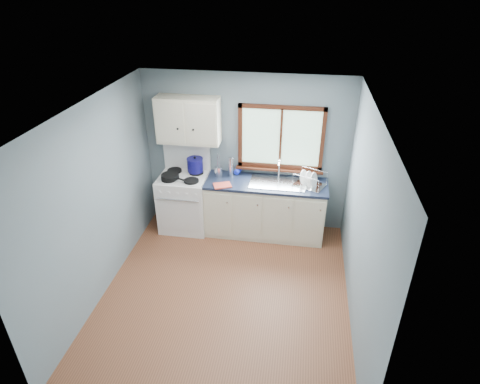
# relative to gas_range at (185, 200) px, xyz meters

# --- Properties ---
(floor) EXTENTS (3.20, 3.60, 0.02)m
(floor) POSITION_rel_gas_range_xyz_m (0.95, -1.47, -0.50)
(floor) COLOR brown
(floor) RESTS_ON ground
(ceiling) EXTENTS (3.20, 3.60, 0.02)m
(ceiling) POSITION_rel_gas_range_xyz_m (0.95, -1.47, 2.02)
(ceiling) COLOR white
(ceiling) RESTS_ON wall_back
(wall_back) EXTENTS (3.20, 0.02, 2.50)m
(wall_back) POSITION_rel_gas_range_xyz_m (0.95, 0.34, 0.76)
(wall_back) COLOR slate
(wall_back) RESTS_ON ground
(wall_front) EXTENTS (3.20, 0.02, 2.50)m
(wall_front) POSITION_rel_gas_range_xyz_m (0.95, -3.28, 0.76)
(wall_front) COLOR slate
(wall_front) RESTS_ON ground
(wall_left) EXTENTS (0.02, 3.60, 2.50)m
(wall_left) POSITION_rel_gas_range_xyz_m (-0.66, -1.47, 0.76)
(wall_left) COLOR slate
(wall_left) RESTS_ON ground
(wall_right) EXTENTS (0.02, 3.60, 2.50)m
(wall_right) POSITION_rel_gas_range_xyz_m (2.56, -1.47, 0.76)
(wall_right) COLOR slate
(wall_right) RESTS_ON ground
(gas_range) EXTENTS (0.76, 0.69, 1.36)m
(gas_range) POSITION_rel_gas_range_xyz_m (0.00, 0.00, 0.00)
(gas_range) COLOR white
(gas_range) RESTS_ON floor
(base_cabinets) EXTENTS (1.85, 0.60, 0.88)m
(base_cabinets) POSITION_rel_gas_range_xyz_m (1.31, 0.02, -0.08)
(base_cabinets) COLOR beige
(base_cabinets) RESTS_ON floor
(countertop) EXTENTS (1.89, 0.64, 0.04)m
(countertop) POSITION_rel_gas_range_xyz_m (1.31, 0.02, 0.41)
(countertop) COLOR black
(countertop) RESTS_ON base_cabinets
(sink) EXTENTS (0.84, 0.46, 0.44)m
(sink) POSITION_rel_gas_range_xyz_m (1.49, 0.02, 0.37)
(sink) COLOR silver
(sink) RESTS_ON countertop
(window) EXTENTS (1.36, 0.10, 1.03)m
(window) POSITION_rel_gas_range_xyz_m (1.48, 0.30, 0.98)
(window) COLOR #9EC6A8
(window) RESTS_ON wall_back
(upper_cabinets) EXTENTS (0.95, 0.35, 0.70)m
(upper_cabinets) POSITION_rel_gas_range_xyz_m (0.10, 0.15, 1.31)
(upper_cabinets) COLOR beige
(upper_cabinets) RESTS_ON wall_back
(skillet) EXTENTS (0.45, 0.36, 0.06)m
(skillet) POSITION_rel_gas_range_xyz_m (-0.16, -0.14, 0.49)
(skillet) COLOR black
(skillet) RESTS_ON gas_range
(stockpot) EXTENTS (0.31, 0.31, 0.25)m
(stockpot) POSITION_rel_gas_range_xyz_m (0.17, 0.15, 0.58)
(stockpot) COLOR #100E59
(stockpot) RESTS_ON gas_range
(utensil_crock) EXTENTS (0.15, 0.15, 0.40)m
(utensil_crock) POSITION_rel_gas_range_xyz_m (0.55, 0.12, 0.51)
(utensil_crock) COLOR silver
(utensil_crock) RESTS_ON countertop
(thermos) EXTENTS (0.09, 0.09, 0.32)m
(thermos) POSITION_rel_gas_range_xyz_m (0.74, 0.15, 0.59)
(thermos) COLOR silver
(thermos) RESTS_ON countertop
(soap_bottle) EXTENTS (0.11, 0.11, 0.24)m
(soap_bottle) POSITION_rel_gas_range_xyz_m (0.82, 0.18, 0.55)
(soap_bottle) COLOR #1628C9
(soap_bottle) RESTS_ON countertop
(dish_towel) EXTENTS (0.31, 0.27, 0.02)m
(dish_towel) POSITION_rel_gas_range_xyz_m (0.67, -0.20, 0.44)
(dish_towel) COLOR #E94F3C
(dish_towel) RESTS_ON countertop
(dish_rack) EXTENTS (0.53, 0.48, 0.23)m
(dish_rack) POSITION_rel_gas_range_xyz_m (1.96, 0.02, 0.49)
(dish_rack) COLOR silver
(dish_rack) RESTS_ON countertop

